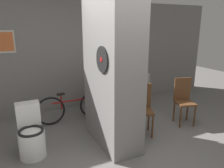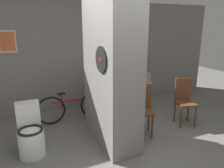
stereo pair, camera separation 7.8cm
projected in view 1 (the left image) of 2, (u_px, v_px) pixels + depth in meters
name	position (u px, v px, depth m)	size (l,w,h in m)	color
ground_plane	(133.00, 158.00, 3.47)	(14.00, 14.00, 0.00)	slate
wall_back	(79.00, 56.00, 5.40)	(8.00, 0.09, 2.60)	gray
pillar_center	(112.00, 71.00, 3.65)	(0.58, 1.29, 2.60)	gray
counter_shelf	(118.00, 94.00, 5.16)	(1.49, 0.44, 0.93)	gray
toilet	(31.00, 135.00, 3.49)	(0.41, 0.57, 0.83)	white
chair_near_pillar	(142.00, 107.00, 4.15)	(0.47, 0.47, 0.97)	brown
chair_by_doorway	(184.00, 99.00, 4.59)	(0.45, 0.45, 0.97)	brown
bicycle	(73.00, 107.00, 4.74)	(1.57, 0.42, 0.66)	black
bottle_tall	(128.00, 69.00, 5.18)	(0.06, 0.06, 0.26)	silver
bottle_short	(133.00, 70.00, 5.21)	(0.09, 0.09, 0.21)	#19598C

